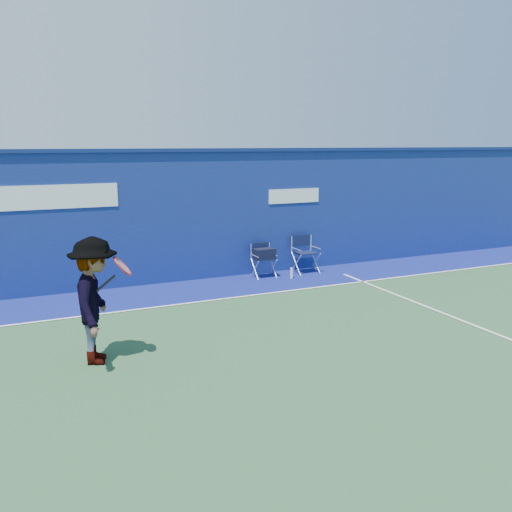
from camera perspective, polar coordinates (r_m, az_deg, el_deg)
name	(u,v)px	position (r m, az deg, el deg)	size (l,w,h in m)	color
ground	(236,363)	(8.20, -2.08, -11.18)	(80.00, 80.00, 0.00)	#2C5230
stadium_wall	(150,217)	(12.63, -11.07, 4.09)	(24.00, 0.50, 3.08)	navy
out_of_bounds_strip	(165,294)	(11.89, -9.54, -3.95)	(24.00, 1.80, 0.01)	navy
court_lines	(222,348)	(8.71, -3.58, -9.69)	(24.00, 12.00, 0.01)	white
directors_chair_left	(264,263)	(13.09, 0.84, -0.79)	(0.49, 0.44, 0.82)	silver
directors_chair_right	(305,261)	(13.65, 5.23, -0.54)	(0.55, 0.50, 0.92)	silver
water_bottle	(292,273)	(13.04, 3.77, -1.82)	(0.07, 0.07, 0.27)	white
tennis_player	(95,301)	(8.28, -16.59, -4.52)	(1.05, 1.35, 1.88)	#EA4738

